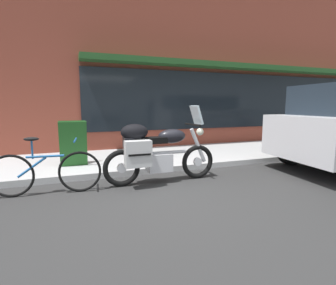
% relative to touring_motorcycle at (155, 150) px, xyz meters
% --- Properties ---
extents(ground_plane, '(80.00, 80.00, 0.00)m').
position_rel_touring_motorcycle_xyz_m(ground_plane, '(0.02, -0.68, -0.61)').
color(ground_plane, '#2C2C2C').
extents(storefront_building, '(19.29, 0.90, 6.87)m').
position_rel_touring_motorcycle_xyz_m(storefront_building, '(5.67, 3.44, 2.75)').
color(storefront_building, brown).
rests_on(storefront_building, ground_plane).
extents(touring_motorcycle, '(2.12, 0.67, 1.40)m').
position_rel_touring_motorcycle_xyz_m(touring_motorcycle, '(0.00, 0.00, 0.00)').
color(touring_motorcycle, black).
rests_on(touring_motorcycle, ground_plane).
extents(parked_bicycle, '(1.67, 0.48, 0.93)m').
position_rel_touring_motorcycle_xyz_m(parked_bicycle, '(-1.80, 0.04, -0.24)').
color(parked_bicycle, black).
rests_on(parked_bicycle, ground_plane).
extents(sandwich_board_sign, '(0.55, 0.42, 0.95)m').
position_rel_touring_motorcycle_xyz_m(sandwich_board_sign, '(-1.35, 1.47, -0.01)').
color(sandwich_board_sign, '#1E511E').
rests_on(sandwich_board_sign, sidewalk_curb).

